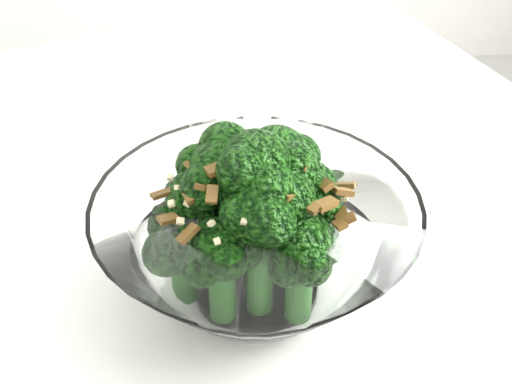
{
  "coord_description": "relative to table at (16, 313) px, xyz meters",
  "views": [
    {
      "loc": [
        0.24,
        -0.51,
        1.16
      ],
      "look_at": [
        0.28,
        -0.11,
        0.85
      ],
      "focal_mm": 50.0,
      "sensor_mm": 36.0,
      "label": 1
    }
  ],
  "objects": [
    {
      "name": "broccoli_dish",
      "position": [
        0.21,
        -0.06,
        0.13
      ],
      "size": [
        0.24,
        0.24,
        0.15
      ],
      "color": "white",
      "rests_on": "table"
    },
    {
      "name": "table",
      "position": [
        0.0,
        0.0,
        0.0
      ],
      "size": [
        1.39,
        1.14,
        0.75
      ],
      "color": "white",
      "rests_on": "ground"
    }
  ]
}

